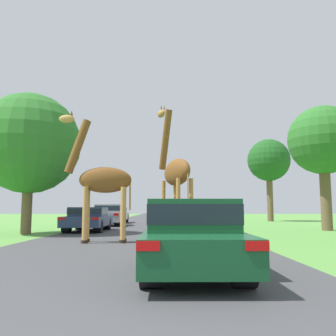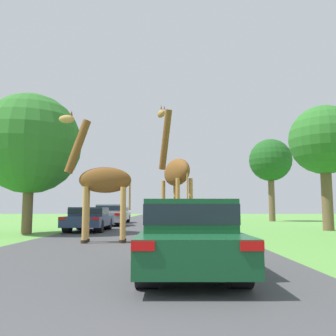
% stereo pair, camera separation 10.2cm
% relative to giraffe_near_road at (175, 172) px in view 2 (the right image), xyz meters
% --- Properties ---
extents(road, '(8.18, 120.00, 0.00)m').
position_rel_giraffe_near_road_xyz_m(road, '(-1.43, 18.22, -2.50)').
color(road, '#424244').
rests_on(road, ground).
extents(giraffe_near_road, '(1.40, 2.75, 5.31)m').
position_rel_giraffe_near_road_xyz_m(giraffe_near_road, '(0.00, 0.00, 0.00)').
color(giraffe_near_road, '#B77F3D').
rests_on(giraffe_near_road, ground).
extents(giraffe_companion, '(2.69, 0.84, 4.77)m').
position_rel_giraffe_near_road_xyz_m(giraffe_companion, '(-2.67, 0.14, -0.33)').
color(giraffe_companion, tan).
rests_on(giraffe_companion, ground).
extents(car_lead_maroon, '(1.75, 4.04, 1.36)m').
position_rel_giraffe_near_road_xyz_m(car_lead_maroon, '(0.15, -5.92, -1.79)').
color(car_lead_maroon, '#144C28').
rests_on(car_lead_maroon, ground).
extents(car_queue_right, '(1.73, 4.52, 1.19)m').
position_rel_giraffe_near_road_xyz_m(car_queue_right, '(1.11, 5.25, -1.86)').
color(car_queue_right, black).
rests_on(car_queue_right, ground).
extents(car_queue_left, '(1.90, 3.97, 1.49)m').
position_rel_giraffe_near_road_xyz_m(car_queue_left, '(-4.30, 12.48, -1.72)').
color(car_queue_left, gray).
rests_on(car_queue_left, ground).
extents(car_far_ahead, '(1.95, 4.52, 1.27)m').
position_rel_giraffe_near_road_xyz_m(car_far_ahead, '(-4.47, 6.57, -1.81)').
color(car_far_ahead, navy).
rests_on(car_far_ahead, ground).
extents(car_verge_right, '(1.94, 3.93, 1.41)m').
position_rel_giraffe_near_road_xyz_m(car_verge_right, '(1.36, 15.40, -1.77)').
color(car_verge_right, maroon).
rests_on(car_verge_right, ground).
extents(car_rear_follower, '(1.85, 4.15, 1.35)m').
position_rel_giraffe_near_road_xyz_m(car_rear_follower, '(-4.52, 17.42, -1.77)').
color(car_rear_follower, silver).
rests_on(car_rear_follower, ground).
extents(tree_left_edge, '(3.87, 3.87, 6.98)m').
position_rel_giraffe_near_road_xyz_m(tree_left_edge, '(8.55, 6.96, 2.47)').
color(tree_left_edge, brown).
rests_on(tree_left_edge, ground).
extents(tree_centre_back, '(4.06, 4.06, 7.88)m').
position_rel_giraffe_near_road_xyz_m(tree_centre_back, '(9.65, 21.26, 3.26)').
color(tree_centre_back, brown).
rests_on(tree_centre_back, ground).
extents(tree_far_right, '(4.86, 4.86, 6.77)m').
position_rel_giraffe_near_road_xyz_m(tree_far_right, '(-6.93, 4.32, 1.82)').
color(tree_far_right, brown).
rests_on(tree_far_right, ground).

